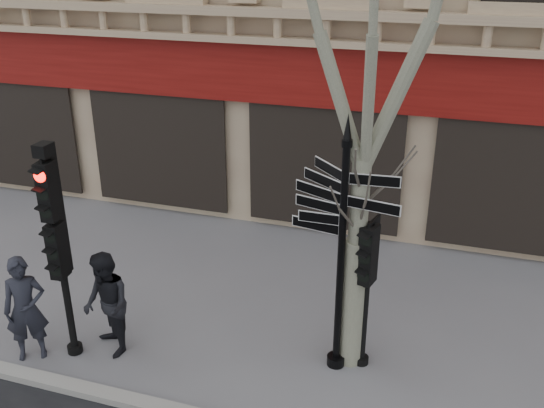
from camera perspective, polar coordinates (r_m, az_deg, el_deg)
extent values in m
plane|color=slate|center=(9.94, -2.12, -14.75)|extent=(80.00, 80.00, 0.00)
cube|color=#5F0B09|center=(12.75, 5.22, 11.89)|extent=(28.00, 0.25, 1.30)
cube|color=#A18268|center=(12.37, 5.14, 16.09)|extent=(28.00, 0.35, 0.74)
cylinder|color=black|center=(8.97, 6.49, -5.66)|extent=(0.11, 0.11, 3.61)
cylinder|color=black|center=(9.92, 6.02, -14.40)|extent=(0.28, 0.28, 0.16)
cone|color=black|center=(8.16, 7.15, 7.24)|extent=(0.12, 0.12, 0.36)
cylinder|color=black|center=(9.81, -19.18, -5.36)|extent=(0.11, 0.11, 3.27)
cylinder|color=black|center=(10.62, -18.04, -12.80)|extent=(0.24, 0.24, 0.13)
cube|color=black|center=(9.69, -19.38, -4.03)|extent=(0.42, 0.32, 0.89)
cube|color=black|center=(9.31, -20.17, 1.24)|extent=(0.42, 0.32, 0.89)
sphere|color=#FF0C05|center=(9.23, -20.37, 2.60)|extent=(0.19, 0.19, 0.19)
cube|color=black|center=(9.11, -20.70, 4.79)|extent=(0.23, 0.28, 0.19)
cylinder|color=black|center=(9.35, 8.80, -8.66)|extent=(0.12, 0.12, 2.43)
cylinder|color=black|center=(10.01, 8.39, -14.24)|extent=(0.25, 0.25, 0.14)
cube|color=black|center=(8.98, 9.10, -4.58)|extent=(0.47, 0.38, 0.92)
cylinder|color=#9C9980|center=(9.44, 7.65, -9.25)|extent=(0.35, 0.35, 2.15)
cylinder|color=#9C9980|center=(8.66, 8.23, 0.05)|extent=(0.27, 0.27, 1.37)
imported|color=#1F212A|center=(10.32, -22.18, -9.14)|extent=(0.77, 0.71, 1.77)
imported|color=black|center=(10.03, -15.30, -9.13)|extent=(1.08, 1.07, 1.76)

